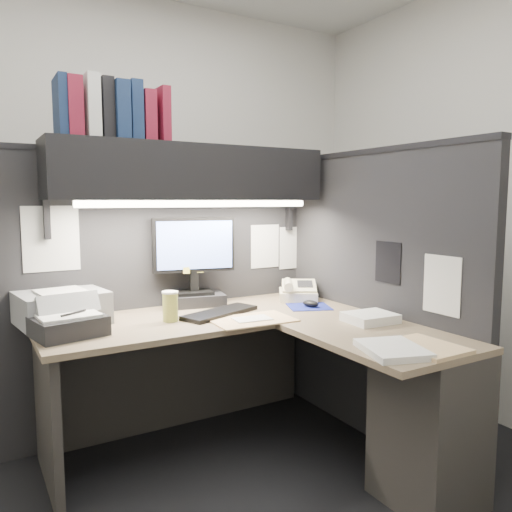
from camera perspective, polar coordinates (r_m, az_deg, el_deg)
name	(u,v)px	position (r m, az deg, el deg)	size (l,w,h in m)	color
floor	(236,501)	(2.50, -2.35, -26.20)	(3.50, 3.50, 0.00)	black
wall_back	(131,200)	(3.51, -14.13, 6.22)	(3.50, 0.04, 2.70)	silver
wall_right	(493,200)	(3.31, 25.48, 5.80)	(0.04, 3.00, 2.70)	silver
partition_back	(166,293)	(3.02, -10.25, -4.16)	(1.90, 0.06, 1.60)	black
partition_right	(374,298)	(2.89, 13.30, -4.72)	(0.06, 1.50, 1.60)	black
desk	(313,389)	(2.51, 6.55, -14.82)	(1.70, 1.53, 0.73)	#806851
overhead_shelf	(191,173)	(2.85, -7.44, 9.39)	(1.55, 0.34, 0.30)	black
task_light_tube	(202,204)	(2.71, -6.23, 5.97)	(0.04, 0.04, 1.32)	white
monitor	(194,271)	(2.95, -7.08, -1.70)	(0.48, 0.28, 0.52)	black
keyboard	(220,313)	(2.73, -4.14, -6.49)	(0.46, 0.15, 0.02)	black
mousepad	(309,307)	(2.93, 6.07, -5.78)	(0.24, 0.21, 0.00)	navy
mouse	(311,304)	(2.92, 6.28, -5.43)	(0.06, 0.10, 0.04)	black
telephone	(298,292)	(3.14, 4.82, -4.12)	(0.23, 0.24, 0.09)	beige
coffee_cup	(170,307)	(2.60, -9.77, -5.80)	(0.08, 0.08, 0.15)	#CCBF51
printer	(62,308)	(2.71, -21.32, -5.51)	(0.40, 0.34, 0.16)	gray
notebook_stack	(69,326)	(2.46, -20.61, -7.51)	(0.30, 0.25, 0.09)	black
open_folder	(252,320)	(2.60, -0.44, -7.31)	(0.42, 0.27, 0.01)	#DFB77D
paper_stack_a	(370,318)	(2.62, 12.92, -6.88)	(0.24, 0.20, 0.05)	white
paper_stack_b	(393,349)	(2.14, 15.34, -10.27)	(0.23, 0.28, 0.03)	white
manila_stack	(426,347)	(2.23, 18.86, -9.82)	(0.24, 0.30, 0.02)	#DFB77D
binder_row	(110,112)	(2.74, -16.30, 15.54)	(0.55, 0.26, 0.31)	#16284D
pinned_papers	(254,253)	(2.82, -0.24, 0.40)	(1.76, 1.31, 0.51)	white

